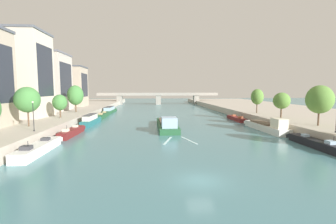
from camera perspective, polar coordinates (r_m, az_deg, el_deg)
The scene contains 24 objects.
ground_plane at distance 23.36m, azimuth 7.86°, elevation -16.15°, with size 400.00×400.00×0.00m, color teal.
quay_left at distance 84.11m, azimuth -28.82°, elevation -0.32°, with size 36.00×170.00×2.03m, color #B7AD9E.
quay_right at distance 88.43m, azimuth 25.62°, elevation 0.08°, with size 36.00×170.00×2.03m, color #B7AD9E.
barge_midriver at distance 52.09m, azimuth -0.22°, elevation -2.95°, with size 4.07×19.26×3.07m.
wake_behind_barge at distance 39.94m, azimuth 2.50°, elevation -6.88°, with size 5.60×5.88×0.03m.
moored_boat_left_upstream at distance 36.70m, azimuth -28.77°, elevation -7.65°, with size 2.19×11.55×2.37m.
moored_boat_left_far at distance 47.82m, azimuth -22.22°, elevation -4.45°, with size 2.08×10.72×2.34m.
moored_boat_left_near at distance 60.56m, azimuth -18.16°, elevation -1.89°, with size 2.51×12.19×2.52m.
moored_boat_left_lone at distance 75.05m, azimuth -15.45°, elevation -0.75°, with size 2.01×12.12×2.30m.
moored_boat_left_gap_after at distance 89.69m, azimuth -13.96°, elevation 0.48°, with size 3.31×14.52×2.22m.
moored_boat_right_downstream at distance 41.65m, azimuth 31.88°, elevation -6.36°, with size 1.92×11.30×2.27m.
moored_boat_right_midway at distance 52.89m, azimuth 22.81°, elevation -3.20°, with size 2.99×15.35×3.14m.
moored_boat_right_end at distance 67.91m, azimuth 16.21°, elevation -1.51°, with size 2.19×11.43×2.08m.
tree_left_distant at distance 48.29m, azimuth -30.90°, elevation 2.57°, with size 4.23×4.23×7.00m.
tree_left_end_of_row at distance 59.93m, azimuth -24.72°, elevation 2.10°, with size 3.26×3.26×5.35m.
tree_left_past_mid at distance 72.76m, azimuth -21.51°, elevation 3.79°, with size 4.47×4.47×7.66m.
tree_right_end_of_row at distance 50.33m, azimuth 32.83°, elevation 2.57°, with size 4.58×4.58×7.28m.
tree_right_nearest at distance 59.22m, azimuth 25.81°, elevation 2.47°, with size 3.68×3.68×5.83m.
tree_right_midway at distance 69.19m, azimuth 20.79°, elevation 3.46°, with size 3.35×3.35×6.63m.
lamppost_left_bank at distance 42.31m, azimuth -29.81°, elevation -0.61°, with size 0.28×0.28×4.72m.
building_left_corner at distance 66.38m, azimuth -33.43°, elevation 7.65°, with size 15.31×10.60×20.08m.
building_left_middle at distance 81.96m, azimuth -27.48°, elevation 6.51°, with size 12.61×12.79×17.64m.
building_left_far_end at distance 98.95m, azimuth -23.32°, elevation 5.73°, with size 13.99×10.72×15.28m.
bridge_far at distance 132.51m, azimuth -2.37°, elevation 3.67°, with size 67.02×4.40×6.57m.
Camera 1 is at (-4.71, -21.19, 8.62)m, focal length 25.18 mm.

